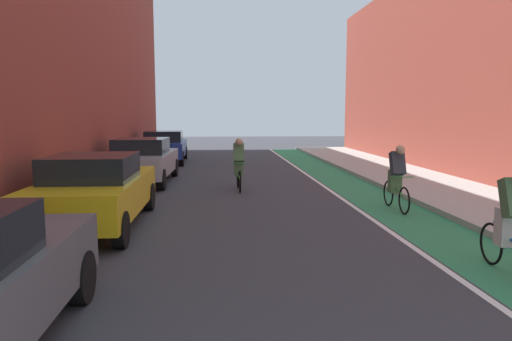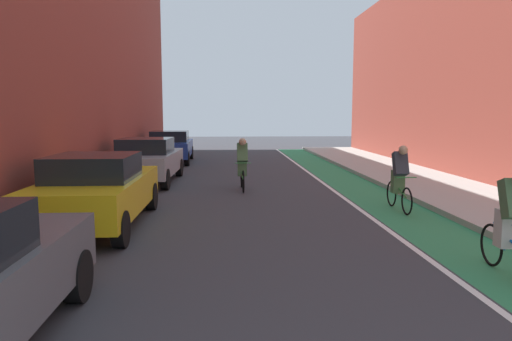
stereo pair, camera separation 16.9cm
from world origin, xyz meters
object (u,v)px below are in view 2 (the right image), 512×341
(cyclist_lead, at_px, (511,223))
(cyclist_mid, at_px, (399,178))
(parked_sedan_silver, at_px, (147,160))
(cyclist_trailing, at_px, (242,163))
(parked_sedan_yellow_cab, at_px, (97,190))
(parked_sedan_blue, at_px, (170,146))

(cyclist_lead, xyz_separation_m, cyclist_mid, (0.12, 4.71, -0.00))
(parked_sedan_silver, height_order, cyclist_trailing, cyclist_trailing)
(parked_sedan_yellow_cab, distance_m, cyclist_lead, 7.62)
(cyclist_mid, height_order, cyclist_trailing, cyclist_trailing)
(cyclist_mid, relative_size, cyclist_trailing, 0.99)
(parked_sedan_silver, distance_m, cyclist_trailing, 3.63)
(parked_sedan_blue, height_order, cyclist_trailing, cyclist_trailing)
(parked_sedan_yellow_cab, height_order, parked_sedan_silver, same)
(cyclist_lead, bearing_deg, parked_sedan_yellow_cab, 152.73)
(cyclist_lead, bearing_deg, parked_sedan_silver, 124.77)
(parked_sedan_silver, height_order, parked_sedan_blue, same)
(parked_sedan_yellow_cab, relative_size, cyclist_mid, 2.59)
(parked_sedan_yellow_cab, bearing_deg, cyclist_trailing, 54.91)
(parked_sedan_blue, xyz_separation_m, cyclist_trailing, (3.18, -8.38, 0.06))
(parked_sedan_yellow_cab, relative_size, cyclist_trailing, 2.55)
(cyclist_lead, xyz_separation_m, cyclist_trailing, (-3.59, 8.03, 0.04))
(parked_sedan_silver, xyz_separation_m, cyclist_mid, (6.90, -5.05, 0.02))
(cyclist_lead, relative_size, cyclist_mid, 1.01)
(cyclist_trailing, bearing_deg, cyclist_lead, -65.89)
(cyclist_lead, distance_m, cyclist_trailing, 8.79)
(parked_sedan_yellow_cab, relative_size, cyclist_lead, 2.57)
(parked_sedan_yellow_cab, height_order, cyclist_lead, cyclist_lead)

